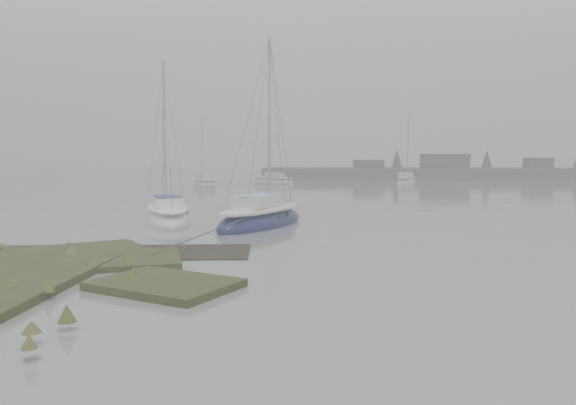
# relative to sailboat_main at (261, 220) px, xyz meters

# --- Properties ---
(ground) EXTENTS (160.00, 160.00, 0.00)m
(ground) POSITION_rel_sailboat_main_xyz_m (-1.49, 18.01, -0.30)
(ground) COLOR slate
(ground) RESTS_ON ground
(far_shoreline) EXTENTS (60.00, 8.00, 4.15)m
(far_shoreline) POSITION_rel_sailboat_main_xyz_m (25.35, 49.91, 0.55)
(far_shoreline) COLOR #4C4F51
(far_shoreline) RESTS_ON ground
(sailboat_main) EXTENTS (4.78, 7.27, 9.77)m
(sailboat_main) POSITION_rel_sailboat_main_xyz_m (0.00, 0.00, 0.00)
(sailboat_main) COLOR #0D103D
(sailboat_main) RESTS_ON ground
(sailboat_white) EXTENTS (4.16, 6.54, 8.79)m
(sailboat_white) POSITION_rel_sailboat_main_xyz_m (-4.84, 0.94, -0.03)
(sailboat_white) COLOR silver
(sailboat_white) RESTS_ON ground
(sailboat_far_a) EXTENTS (4.51, 5.70, 7.87)m
(sailboat_far_a) POSITION_rel_sailboat_main_xyz_m (-9.69, 31.35, -0.06)
(sailboat_far_a) COLOR #AAB0B3
(sailboat_far_a) RESTS_ON ground
(sailboat_far_b) EXTENTS (3.61, 6.26, 8.39)m
(sailboat_far_b) POSITION_rel_sailboat_main_xyz_m (11.88, 36.91, -0.04)
(sailboat_far_b) COLOR silver
(sailboat_far_b) RESTS_ON ground
(sailboat_far_c) EXTENTS (5.72, 4.87, 8.05)m
(sailboat_far_c) POSITION_rel_sailboat_main_xyz_m (-2.96, 35.52, -0.05)
(sailboat_far_c) COLOR silver
(sailboat_far_c) RESTS_ON ground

